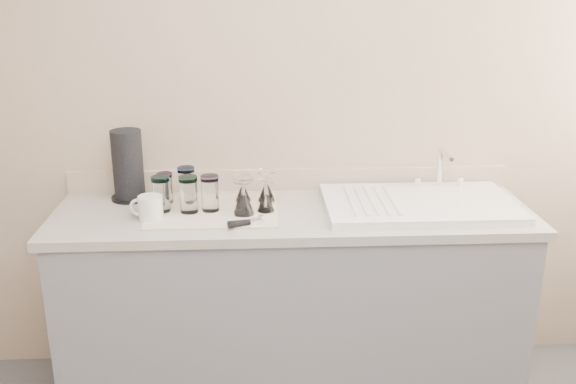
{
  "coord_description": "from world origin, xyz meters",
  "views": [
    {
      "loc": [
        -0.15,
        -1.39,
        1.87
      ],
      "look_at": [
        -0.02,
        1.15,
        1.0
      ],
      "focal_mm": 40.0,
      "sensor_mm": 36.0,
      "label": 1
    }
  ],
  "objects": [
    {
      "name": "goblet_front_left",
      "position": [
        -0.21,
        1.16,
        0.96
      ],
      "size": [
        0.09,
        0.09,
        0.16
      ],
      "color": "white",
      "rests_on": "dish_towel"
    },
    {
      "name": "tumbler_blue",
      "position": [
        -0.44,
        1.18,
        0.99
      ],
      "size": [
        0.08,
        0.08,
        0.16
      ],
      "color": "white",
      "rests_on": "dish_towel"
    },
    {
      "name": "goblet_back_right",
      "position": [
        -0.11,
        1.31,
        0.95
      ],
      "size": [
        0.08,
        0.08,
        0.14
      ],
      "color": "white",
      "rests_on": "dish_towel"
    },
    {
      "name": "goblet_extra",
      "position": [
        -0.21,
        1.14,
        0.96
      ],
      "size": [
        0.08,
        0.08,
        0.15
      ],
      "color": "white",
      "rests_on": "dish_towel"
    },
    {
      "name": "goblet_back_left",
      "position": [
        -0.22,
        1.31,
        0.95
      ],
      "size": [
        0.07,
        0.07,
        0.12
      ],
      "color": "white",
      "rests_on": "dish_towel"
    },
    {
      "name": "dish_towel",
      "position": [
        -0.34,
        1.2,
        0.9
      ],
      "size": [
        0.55,
        0.42,
        0.01
      ],
      "primitive_type": "cube",
      "color": "white",
      "rests_on": "counter_unit"
    },
    {
      "name": "goblet_front_right",
      "position": [
        -0.12,
        1.18,
        0.95
      ],
      "size": [
        0.08,
        0.08,
        0.14
      ],
      "color": "white",
      "rests_on": "dish_towel"
    },
    {
      "name": "counter_unit",
      "position": [
        0.0,
        1.2,
        0.45
      ],
      "size": [
        2.06,
        0.62,
        0.9
      ],
      "color": "slate",
      "rests_on": "ground"
    },
    {
      "name": "room_envelope",
      "position": [
        0.0,
        0.0,
        1.56
      ],
      "size": [
        3.54,
        3.5,
        2.52
      ],
      "color": "#525257",
      "rests_on": "ground"
    },
    {
      "name": "tumbler_cyan",
      "position": [
        -0.47,
        1.33,
        0.99
      ],
      "size": [
        0.08,
        0.08,
        0.15
      ],
      "color": "white",
      "rests_on": "dish_towel"
    },
    {
      "name": "tumbler_magenta",
      "position": [
        -0.56,
        1.2,
        0.99
      ],
      "size": [
        0.08,
        0.08,
        0.15
      ],
      "color": "white",
      "rests_on": "dish_towel"
    },
    {
      "name": "white_mug",
      "position": [
        -0.6,
        1.12,
        0.95
      ],
      "size": [
        0.15,
        0.12,
        0.1
      ],
      "color": "silver",
      "rests_on": "counter_unit"
    },
    {
      "name": "sink_unit",
      "position": [
        0.55,
        1.2,
        0.92
      ],
      "size": [
        0.82,
        0.5,
        0.22
      ],
      "color": "white",
      "rests_on": "counter_unit"
    },
    {
      "name": "tumbler_teal",
      "position": [
        -0.56,
        1.31,
        0.98
      ],
      "size": [
        0.07,
        0.07,
        0.13
      ],
      "color": "white",
      "rests_on": "dish_towel"
    },
    {
      "name": "can_opener",
      "position": [
        -0.2,
        1.02,
        0.92
      ],
      "size": [
        0.15,
        0.08,
        0.02
      ],
      "color": "silver",
      "rests_on": "dish_towel"
    },
    {
      "name": "tumbler_lavender",
      "position": [
        -0.35,
        1.2,
        0.99
      ],
      "size": [
        0.08,
        0.08,
        0.15
      ],
      "color": "white",
      "rests_on": "dish_towel"
    },
    {
      "name": "paper_towel_roll",
      "position": [
        -0.73,
        1.38,
        1.06
      ],
      "size": [
        0.17,
        0.17,
        0.32
      ],
      "color": "black",
      "rests_on": "counter_unit"
    }
  ]
}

